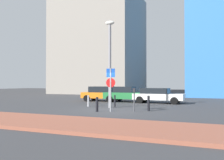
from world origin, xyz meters
TOP-DOWN VIEW (x-y plane):
  - ground_plane at (0.00, 0.00)m, footprint 120.00×120.00m
  - sidewalk_brick at (0.00, -5.91)m, footprint 40.00×3.52m
  - parked_car_orange at (-4.11, 7.71)m, footprint 4.38×2.16m
  - parked_car_green at (-1.55, 7.56)m, footprint 4.40×1.99m
  - parked_car_white at (1.60, 7.34)m, footprint 4.63×2.08m
  - parking_sign_post at (0.20, -0.67)m, footprint 0.60×0.12m
  - parking_meter at (1.58, -0.09)m, footprint 0.18×0.14m
  - street_lamp at (-0.79, 1.58)m, footprint 0.70×0.36m
  - traffic_bollard_near at (-0.71, 2.38)m, footprint 0.12×0.12m
  - traffic_bollard_mid at (2.34, 0.69)m, footprint 0.16×0.16m
  - traffic_bollard_far at (-2.77, 1.94)m, footprint 0.13×0.13m
  - traffic_bollard_edge at (-0.64, -0.92)m, footprint 0.17×0.17m
  - building_under_construction at (-13.10, 26.50)m, footprint 14.50×13.53m

SIDE VIEW (x-z plane):
  - ground_plane at x=0.00m, z-range 0.00..0.00m
  - sidewalk_brick at x=0.00m, z-range 0.00..0.14m
  - traffic_bollard_far at x=-2.77m, z-range 0.00..0.89m
  - traffic_bollard_near at x=-0.71m, z-range 0.00..0.92m
  - traffic_bollard_edge at x=-0.64m, z-range 0.00..0.94m
  - traffic_bollard_mid at x=2.34m, z-range 0.00..1.01m
  - parked_car_white at x=1.60m, z-range 0.05..1.43m
  - parked_car_green at x=-1.55m, z-range 0.01..1.51m
  - parked_car_orange at x=-4.11m, z-range 0.03..1.54m
  - parking_meter at x=1.58m, z-range 0.22..1.74m
  - parking_sign_post at x=0.20m, z-range 0.36..3.15m
  - street_lamp at x=-0.79m, z-range 0.61..7.08m
  - building_under_construction at x=-13.10m, z-range 0.00..18.27m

